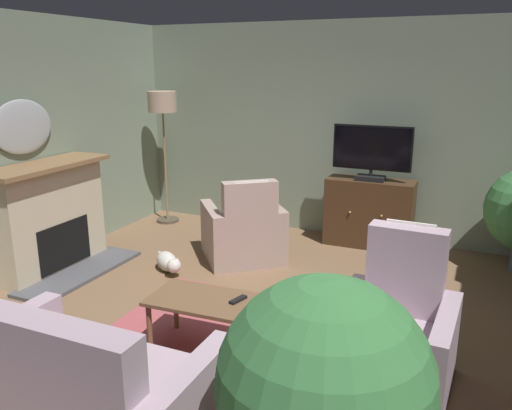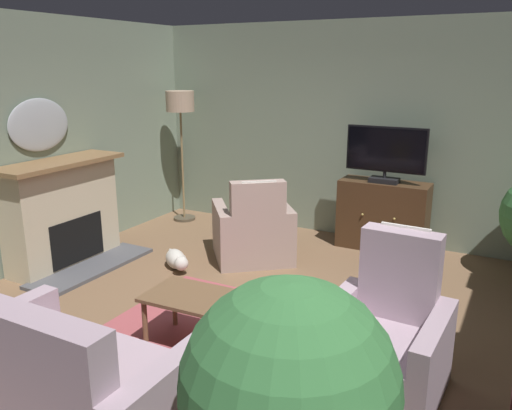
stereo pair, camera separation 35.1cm
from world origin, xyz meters
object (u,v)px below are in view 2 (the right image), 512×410
(tv_cabinet, at_px, (383,217))
(armchair_facing_sofa, at_px, (384,346))
(wall_mirror_oval, at_px, (39,125))
(potted_plant_on_hearth_side, at_px, (289,389))
(sofa_floral, at_px, (68,384))
(television, at_px, (386,153))
(cat, at_px, (177,260))
(tv_remote, at_px, (232,299))
(fireplace, at_px, (64,215))
(armchair_angled_to_table, at_px, (253,233))
(coffee_table, at_px, (201,303))
(floor_lamp, at_px, (180,113))

(tv_cabinet, distance_m, armchair_facing_sofa, 3.06)
(wall_mirror_oval, bearing_deg, potted_plant_on_hearth_side, -26.07)
(sofa_floral, distance_m, potted_plant_on_hearth_side, 1.56)
(armchair_facing_sofa, bearing_deg, tv_cabinet, 105.18)
(television, xyz_separation_m, cat, (-1.89, -1.76, -1.13))
(tv_cabinet, relative_size, tv_remote, 6.48)
(fireplace, distance_m, armchair_angled_to_table, 2.22)
(tv_cabinet, xyz_separation_m, tv_remote, (-0.41, -3.04, 0.05))
(tv_cabinet, xyz_separation_m, sofa_floral, (-0.85, -4.33, -0.09))
(armchair_angled_to_table, relative_size, cat, 2.13)
(fireplace, xyz_separation_m, potted_plant_on_hearth_side, (3.79, -1.98, 0.16))
(coffee_table, distance_m, cat, 1.81)
(fireplace, distance_m, floor_lamp, 2.35)
(fireplace, bearing_deg, television, 35.42)
(armchair_facing_sofa, xyz_separation_m, floor_lamp, (-3.78, 2.79, 1.26))
(tv_remote, height_order, armchair_angled_to_table, armchair_angled_to_table)
(coffee_table, height_order, armchair_facing_sofa, armchair_facing_sofa)
(wall_mirror_oval, xyz_separation_m, floor_lamp, (0.41, 2.12, -0.02))
(television, bearing_deg, tv_remote, -97.89)
(cat, bearing_deg, tv_remote, -39.59)
(fireplace, height_order, tv_remote, fireplace)
(wall_mirror_oval, bearing_deg, tv_cabinet, 34.02)
(fireplace, relative_size, tv_cabinet, 1.42)
(television, bearing_deg, armchair_facing_sofa, -74.56)
(television, distance_m, potted_plant_on_hearth_side, 4.28)
(wall_mirror_oval, relative_size, tv_cabinet, 0.74)
(sofa_floral, relative_size, cat, 2.75)
(fireplace, bearing_deg, armchair_facing_sofa, -9.69)
(fireplace, xyz_separation_m, cat, (1.24, 0.47, -0.48))
(cat, bearing_deg, armchair_facing_sofa, -23.00)
(wall_mirror_oval, bearing_deg, fireplace, 0.00)
(television, bearing_deg, fireplace, -144.58)
(sofa_floral, bearing_deg, television, 78.74)
(tv_cabinet, bearing_deg, sofa_floral, -101.13)
(wall_mirror_oval, distance_m, tv_cabinet, 4.26)
(cat, distance_m, floor_lamp, 2.48)
(potted_plant_on_hearth_side, distance_m, cat, 3.59)
(floor_lamp, bearing_deg, armchair_angled_to_table, -29.01)
(wall_mirror_oval, relative_size, potted_plant_on_hearth_side, 0.62)
(tv_remote, relative_size, armchair_angled_to_table, 0.14)
(tv_cabinet, height_order, cat, tv_cabinet)
(armchair_facing_sofa, distance_m, floor_lamp, 4.86)
(sofa_floral, bearing_deg, fireplace, 138.19)
(tv_remote, bearing_deg, wall_mirror_oval, -88.19)
(tv_cabinet, bearing_deg, potted_plant_on_hearth_side, -81.28)
(sofa_floral, bearing_deg, wall_mirror_oval, 141.09)
(potted_plant_on_hearth_side, xyz_separation_m, floor_lamp, (-3.63, 4.09, 0.86))
(television, bearing_deg, coffee_table, -102.27)
(wall_mirror_oval, xyz_separation_m, coffee_table, (2.72, -0.82, -1.22))
(armchair_facing_sofa, bearing_deg, sofa_floral, -140.32)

